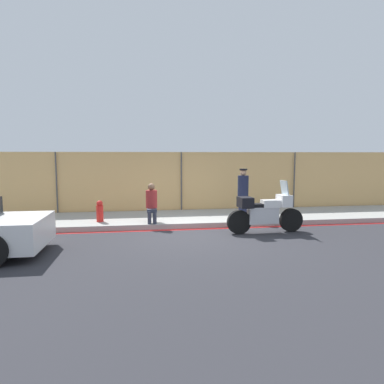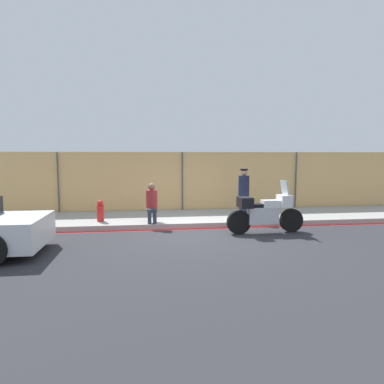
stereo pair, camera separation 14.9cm
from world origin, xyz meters
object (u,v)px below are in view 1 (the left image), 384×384
at_px(motorcycle, 265,212).
at_px(fire_hydrant, 100,211).
at_px(officer_standing, 243,192).
at_px(person_seated_on_curb, 152,201).

relative_size(motorcycle, fire_hydrant, 3.42).
xyz_separation_m(motorcycle, fire_hydrant, (-4.86, 1.58, -0.12)).
distance_m(motorcycle, officer_standing, 2.00).
bearing_deg(officer_standing, fire_hydrant, -175.44).
height_order(motorcycle, person_seated_on_curb, motorcycle).
distance_m(motorcycle, fire_hydrant, 5.11).
relative_size(officer_standing, person_seated_on_curb, 1.34).
bearing_deg(fire_hydrant, motorcycle, -17.98).
bearing_deg(fire_hydrant, officer_standing, 4.56).
height_order(motorcycle, fire_hydrant, motorcycle).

